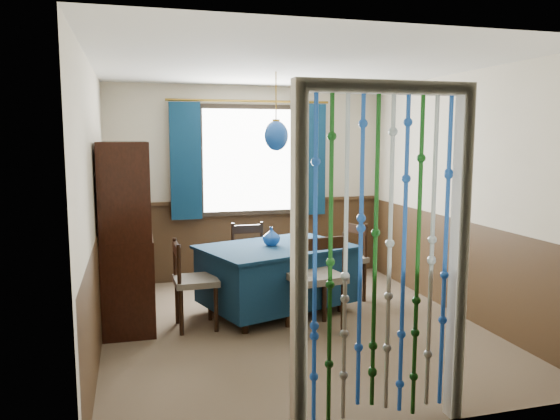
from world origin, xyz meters
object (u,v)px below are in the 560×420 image
object	(u,v)px
chair_right	(345,259)
sideboard	(128,259)
chair_far	(250,259)
vase_table	(271,237)
vase_sideboard	(132,218)
chair_near	(317,279)
chair_left	(193,282)
dining_table	(276,274)
bowl_shelf	(132,200)
pendant_lamp	(276,136)

from	to	relation	value
chair_right	sideboard	size ratio (longest dim) A/B	0.49
chair_far	sideboard	size ratio (longest dim) A/B	0.48
vase_table	vase_sideboard	xyz separation A→B (m)	(-1.40, 0.47, 0.19)
chair_near	chair_far	world-z (taller)	chair_near
sideboard	vase_table	world-z (taller)	sideboard
vase_sideboard	chair_left	bearing A→B (deg)	-54.56
chair_near	sideboard	size ratio (longest dim) A/B	0.54
sideboard	vase_table	xyz separation A→B (m)	(1.46, -0.18, 0.19)
dining_table	bowl_shelf	bearing A→B (deg)	165.16
vase_table	sideboard	bearing A→B (deg)	172.94
sideboard	dining_table	bearing A→B (deg)	-7.48
chair_far	vase_table	size ratio (longest dim) A/B	4.90
chair_near	chair_left	distance (m)	1.20
pendant_lamp	vase_table	bearing A→B (deg)	134.53
dining_table	sideboard	size ratio (longest dim) A/B	0.97
pendant_lamp	vase_sideboard	bearing A→B (deg)	160.30
vase_table	dining_table	bearing A→B (deg)	-45.47
dining_table	chair_near	world-z (taller)	chair_near
sideboard	pendant_lamp	size ratio (longest dim) A/B	2.28
chair_left	vase_sideboard	bearing A→B (deg)	-146.05
chair_left	dining_table	bearing A→B (deg)	103.63
chair_left	pendant_lamp	bearing A→B (deg)	103.63
chair_right	dining_table	bearing A→B (deg)	87.75
pendant_lamp	chair_left	bearing A→B (deg)	-164.88
dining_table	chair_far	world-z (taller)	chair_far
dining_table	sideboard	bearing A→B (deg)	153.26
dining_table	vase_table	world-z (taller)	vase_table
vase_table	chair_near	bearing A→B (deg)	-69.67
bowl_shelf	chair_left	bearing A→B (deg)	-16.05
chair_right	chair_far	bearing A→B (deg)	53.48
chair_far	vase_table	world-z (taller)	vase_table
chair_near	chair_left	size ratio (longest dim) A/B	1.13
vase_table	bowl_shelf	bearing A→B (deg)	-174.73
chair_left	sideboard	size ratio (longest dim) A/B	0.48
chair_right	vase_table	world-z (taller)	vase_table
pendant_lamp	bowl_shelf	size ratio (longest dim) A/B	4.21
chair_near	sideboard	distance (m)	1.94
chair_near	vase_sideboard	size ratio (longest dim) A/B	5.25
dining_table	sideboard	distance (m)	1.53
dining_table	chair_far	size ratio (longest dim) A/B	2.03
dining_table	pendant_lamp	bearing A→B (deg)	-94.29
chair_near	pendant_lamp	distance (m)	1.52
vase_table	bowl_shelf	size ratio (longest dim) A/B	0.94
chair_left	sideboard	bearing A→B (deg)	-129.27
pendant_lamp	bowl_shelf	bearing A→B (deg)	-176.51
sideboard	bowl_shelf	xyz separation A→B (m)	(0.06, -0.31, 0.64)
sideboard	chair_near	bearing A→B (deg)	-26.29
chair_left	bowl_shelf	size ratio (longest dim) A/B	4.61
dining_table	sideboard	xyz separation A→B (m)	(-1.50, 0.22, 0.20)
dining_table	vase_table	bearing A→B (deg)	116.20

